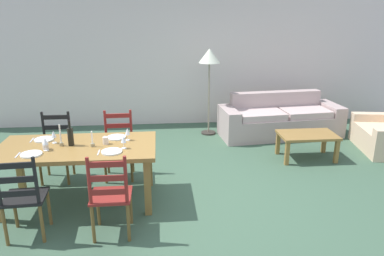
# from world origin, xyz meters

# --- Properties ---
(ground_plane) EXTENTS (9.60, 9.60, 0.02)m
(ground_plane) POSITION_xyz_m (0.00, 0.00, -0.01)
(ground_plane) COLOR #3C5944
(wall_far) EXTENTS (9.60, 0.16, 2.70)m
(wall_far) POSITION_xyz_m (0.00, 3.30, 1.35)
(wall_far) COLOR silver
(wall_far) RESTS_ON ground_plane
(dining_table) EXTENTS (1.90, 0.96, 0.75)m
(dining_table) POSITION_xyz_m (-1.27, -0.04, 0.66)
(dining_table) COLOR olive
(dining_table) RESTS_ON ground_plane
(dining_chair_near_left) EXTENTS (0.44, 0.42, 0.96)m
(dining_chair_near_left) POSITION_xyz_m (-1.69, -0.78, 0.48)
(dining_chair_near_left) COLOR black
(dining_chair_near_left) RESTS_ON ground_plane
(dining_chair_near_right) EXTENTS (0.42, 0.40, 0.96)m
(dining_chair_near_right) POSITION_xyz_m (-0.79, -0.83, 0.48)
(dining_chair_near_right) COLOR maroon
(dining_chair_near_right) RESTS_ON ground_plane
(dining_chair_far_left) EXTENTS (0.42, 0.40, 0.96)m
(dining_chair_far_left) POSITION_xyz_m (-1.72, 0.68, 0.48)
(dining_chair_far_left) COLOR black
(dining_chair_far_left) RESTS_ON ground_plane
(dining_chair_far_right) EXTENTS (0.43, 0.41, 0.96)m
(dining_chair_far_right) POSITION_xyz_m (-0.85, 0.68, 0.48)
(dining_chair_far_right) COLOR maroon
(dining_chair_far_right) RESTS_ON ground_plane
(dinner_plate_near_left) EXTENTS (0.24, 0.24, 0.02)m
(dinner_plate_near_left) POSITION_xyz_m (-1.72, -0.29, 0.76)
(dinner_plate_near_left) COLOR white
(dinner_plate_near_left) RESTS_ON dining_table
(fork_near_left) EXTENTS (0.02, 0.17, 0.01)m
(fork_near_left) POSITION_xyz_m (-1.87, -0.29, 0.75)
(fork_near_left) COLOR silver
(fork_near_left) RESTS_ON dining_table
(dinner_plate_near_right) EXTENTS (0.24, 0.24, 0.02)m
(dinner_plate_near_right) POSITION_xyz_m (-0.82, -0.29, 0.76)
(dinner_plate_near_right) COLOR white
(dinner_plate_near_right) RESTS_ON dining_table
(fork_near_right) EXTENTS (0.02, 0.17, 0.01)m
(fork_near_right) POSITION_xyz_m (-0.97, -0.29, 0.75)
(fork_near_right) COLOR silver
(fork_near_right) RESTS_ON dining_table
(dinner_plate_far_left) EXTENTS (0.24, 0.24, 0.02)m
(dinner_plate_far_left) POSITION_xyz_m (-1.72, 0.21, 0.76)
(dinner_plate_far_left) COLOR white
(dinner_plate_far_left) RESTS_ON dining_table
(fork_far_left) EXTENTS (0.02, 0.17, 0.01)m
(fork_far_left) POSITION_xyz_m (-1.87, 0.21, 0.75)
(fork_far_left) COLOR silver
(fork_far_left) RESTS_ON dining_table
(dinner_plate_far_right) EXTENTS (0.24, 0.24, 0.02)m
(dinner_plate_far_right) POSITION_xyz_m (-0.82, 0.21, 0.76)
(dinner_plate_far_right) COLOR white
(dinner_plate_far_right) RESTS_ON dining_table
(fork_far_right) EXTENTS (0.03, 0.17, 0.01)m
(fork_far_right) POSITION_xyz_m (-0.97, 0.21, 0.75)
(fork_far_right) COLOR silver
(fork_far_right) RESTS_ON dining_table
(wine_bottle) EXTENTS (0.07, 0.07, 0.32)m
(wine_bottle) POSITION_xyz_m (-1.34, -0.02, 0.87)
(wine_bottle) COLOR black
(wine_bottle) RESTS_ON dining_table
(wine_glass_near_left) EXTENTS (0.06, 0.06, 0.16)m
(wine_glass_near_left) POSITION_xyz_m (-1.59, -0.17, 0.86)
(wine_glass_near_left) COLOR white
(wine_glass_near_left) RESTS_ON dining_table
(wine_glass_near_right) EXTENTS (0.06, 0.06, 0.16)m
(wine_glass_near_right) POSITION_xyz_m (-0.69, -0.18, 0.86)
(wine_glass_near_right) COLOR white
(wine_glass_near_right) RESTS_ON dining_table
(wine_glass_far_left) EXTENTS (0.06, 0.06, 0.16)m
(wine_glass_far_left) POSITION_xyz_m (-1.56, 0.08, 0.86)
(wine_glass_far_left) COLOR white
(wine_glass_far_left) RESTS_ON dining_table
(wine_glass_far_right) EXTENTS (0.06, 0.06, 0.16)m
(wine_glass_far_right) POSITION_xyz_m (-0.67, 0.11, 0.86)
(wine_glass_far_right) COLOR white
(wine_glass_far_right) RESTS_ON dining_table
(coffee_cup_primary) EXTENTS (0.07, 0.07, 0.09)m
(coffee_cup_primary) POSITION_xyz_m (-0.93, -0.01, 0.80)
(coffee_cup_primary) COLOR beige
(coffee_cup_primary) RESTS_ON dining_table
(coffee_cup_secondary) EXTENTS (0.07, 0.07, 0.09)m
(coffee_cup_secondary) POSITION_xyz_m (-1.61, -0.13, 0.80)
(coffee_cup_secondary) COLOR beige
(coffee_cup_secondary) RESTS_ON dining_table
(candle_tall) EXTENTS (0.05, 0.05, 0.27)m
(candle_tall) POSITION_xyz_m (-1.45, -0.02, 0.83)
(candle_tall) COLOR #998C66
(candle_tall) RESTS_ON dining_table
(candle_short) EXTENTS (0.05, 0.05, 0.20)m
(candle_short) POSITION_xyz_m (-1.07, -0.08, 0.80)
(candle_short) COLOR #998C66
(candle_short) RESTS_ON dining_table
(couch) EXTENTS (2.35, 1.02, 0.80)m
(couch) POSITION_xyz_m (2.02, 2.30, 0.29)
(couch) COLOR #B39B98
(couch) RESTS_ON ground_plane
(coffee_table) EXTENTS (0.90, 0.56, 0.42)m
(coffee_table) POSITION_xyz_m (2.10, 1.08, 0.36)
(coffee_table) COLOR olive
(coffee_table) RESTS_ON ground_plane
(standing_lamp) EXTENTS (0.40, 0.40, 1.64)m
(standing_lamp) POSITION_xyz_m (0.68, 2.48, 1.41)
(standing_lamp) COLOR #332D28
(standing_lamp) RESTS_ON ground_plane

